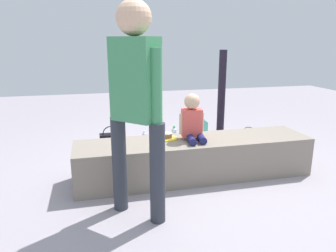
{
  "coord_description": "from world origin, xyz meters",
  "views": [
    {
      "loc": [
        -1.04,
        -3.04,
        1.42
      ],
      "look_at": [
        -0.36,
        -0.3,
        0.66
      ],
      "focal_mm": 34.09,
      "sensor_mm": 36.0,
      "label": 1
    }
  ],
  "objects_px": {
    "cake_plate": "(167,137)",
    "cake_box_white": "(120,161)",
    "handbag_black_leather": "(111,142)",
    "gift_bag": "(199,132)",
    "water_bottle_near_gift": "(174,134)",
    "handbag_brown_canvas": "(247,143)",
    "child_seated": "(192,120)",
    "adult_standing": "(136,93)",
    "party_cup_red": "(174,147)",
    "water_bottle_far_side": "(144,138)"
  },
  "relations": [
    {
      "from": "cake_box_white",
      "to": "handbag_black_leather",
      "type": "height_order",
      "value": "handbag_black_leather"
    },
    {
      "from": "cake_plate",
      "to": "cake_box_white",
      "type": "height_order",
      "value": "cake_plate"
    },
    {
      "from": "child_seated",
      "to": "party_cup_red",
      "type": "bearing_deg",
      "value": 88.63
    },
    {
      "from": "cake_box_white",
      "to": "handbag_brown_canvas",
      "type": "distance_m",
      "value": 1.66
    },
    {
      "from": "adult_standing",
      "to": "handbag_brown_canvas",
      "type": "relative_size",
      "value": 4.87
    },
    {
      "from": "handbag_black_leather",
      "to": "handbag_brown_canvas",
      "type": "distance_m",
      "value": 1.79
    },
    {
      "from": "cake_plate",
      "to": "gift_bag",
      "type": "relative_size",
      "value": 0.64
    },
    {
      "from": "adult_standing",
      "to": "cake_plate",
      "type": "relative_size",
      "value": 7.6
    },
    {
      "from": "cake_plate",
      "to": "party_cup_red",
      "type": "height_order",
      "value": "cake_plate"
    },
    {
      "from": "cake_box_white",
      "to": "handbag_black_leather",
      "type": "relative_size",
      "value": 0.89
    },
    {
      "from": "gift_bag",
      "to": "handbag_brown_canvas",
      "type": "distance_m",
      "value": 0.71
    },
    {
      "from": "water_bottle_far_side",
      "to": "handbag_black_leather",
      "type": "relative_size",
      "value": 0.57
    },
    {
      "from": "cake_plate",
      "to": "cake_box_white",
      "type": "relative_size",
      "value": 0.75
    },
    {
      "from": "adult_standing",
      "to": "cake_plate",
      "type": "height_order",
      "value": "adult_standing"
    },
    {
      "from": "gift_bag",
      "to": "cake_box_white",
      "type": "xyz_separation_m",
      "value": [
        -1.19,
        -0.61,
        -0.09
      ]
    },
    {
      "from": "adult_standing",
      "to": "water_bottle_far_side",
      "type": "bearing_deg",
      "value": 78.85
    },
    {
      "from": "gift_bag",
      "to": "cake_box_white",
      "type": "bearing_deg",
      "value": -152.82
    },
    {
      "from": "water_bottle_far_side",
      "to": "handbag_black_leather",
      "type": "xyz_separation_m",
      "value": [
        -0.48,
        -0.18,
        0.03
      ]
    },
    {
      "from": "party_cup_red",
      "to": "handbag_brown_canvas",
      "type": "xyz_separation_m",
      "value": [
        0.91,
        -0.28,
        0.07
      ]
    },
    {
      "from": "party_cup_red",
      "to": "cake_box_white",
      "type": "relative_size",
      "value": 0.39
    },
    {
      "from": "cake_plate",
      "to": "party_cup_red",
      "type": "relative_size",
      "value": 1.9
    },
    {
      "from": "child_seated",
      "to": "adult_standing",
      "type": "xyz_separation_m",
      "value": [
        -0.67,
        -0.65,
        0.4
      ]
    },
    {
      "from": "handbag_black_leather",
      "to": "adult_standing",
      "type": "bearing_deg",
      "value": -86.44
    },
    {
      "from": "child_seated",
      "to": "water_bottle_far_side",
      "type": "distance_m",
      "value": 1.38
    },
    {
      "from": "child_seated",
      "to": "cake_box_white",
      "type": "bearing_deg",
      "value": 147.39
    },
    {
      "from": "cake_plate",
      "to": "handbag_black_leather",
      "type": "bearing_deg",
      "value": 118.88
    },
    {
      "from": "party_cup_red",
      "to": "water_bottle_near_gift",
      "type": "bearing_deg",
      "value": 74.8
    },
    {
      "from": "adult_standing",
      "to": "cake_box_white",
      "type": "bearing_deg",
      "value": 92.8
    },
    {
      "from": "party_cup_red",
      "to": "handbag_brown_canvas",
      "type": "relative_size",
      "value": 0.34
    },
    {
      "from": "water_bottle_far_side",
      "to": "water_bottle_near_gift",
      "type": "bearing_deg",
      "value": 9.69
    },
    {
      "from": "adult_standing",
      "to": "party_cup_red",
      "type": "bearing_deg",
      "value": 64.69
    },
    {
      "from": "water_bottle_far_side",
      "to": "cake_box_white",
      "type": "distance_m",
      "value": 0.87
    },
    {
      "from": "cake_plate",
      "to": "handbag_black_leather",
      "type": "relative_size",
      "value": 0.66
    },
    {
      "from": "cake_plate",
      "to": "adult_standing",
      "type": "bearing_deg",
      "value": -120.24
    },
    {
      "from": "cake_plate",
      "to": "water_bottle_near_gift",
      "type": "xyz_separation_m",
      "value": [
        0.4,
        1.22,
        -0.34
      ]
    },
    {
      "from": "handbag_brown_canvas",
      "to": "cake_plate",
      "type": "bearing_deg",
      "value": -158.92
    },
    {
      "from": "gift_bag",
      "to": "party_cup_red",
      "type": "relative_size",
      "value": 2.98
    },
    {
      "from": "handbag_black_leather",
      "to": "handbag_brown_canvas",
      "type": "height_order",
      "value": "handbag_brown_canvas"
    },
    {
      "from": "adult_standing",
      "to": "handbag_brown_canvas",
      "type": "distance_m",
      "value": 2.19
    },
    {
      "from": "party_cup_red",
      "to": "handbag_black_leather",
      "type": "distance_m",
      "value": 0.83
    },
    {
      "from": "child_seated",
      "to": "adult_standing",
      "type": "bearing_deg",
      "value": -136.19
    },
    {
      "from": "gift_bag",
      "to": "party_cup_red",
      "type": "height_order",
      "value": "gift_bag"
    },
    {
      "from": "cake_plate",
      "to": "party_cup_red",
      "type": "distance_m",
      "value": 0.87
    },
    {
      "from": "adult_standing",
      "to": "water_bottle_near_gift",
      "type": "distance_m",
      "value": 2.32
    },
    {
      "from": "adult_standing",
      "to": "cake_plate",
      "type": "distance_m",
      "value": 1.03
    },
    {
      "from": "water_bottle_near_gift",
      "to": "gift_bag",
      "type": "bearing_deg",
      "value": -36.39
    },
    {
      "from": "child_seated",
      "to": "water_bottle_near_gift",
      "type": "bearing_deg",
      "value": 83.36
    },
    {
      "from": "child_seated",
      "to": "water_bottle_near_gift",
      "type": "relative_size",
      "value": 2.35
    },
    {
      "from": "water_bottle_far_side",
      "to": "handbag_brown_canvas",
      "type": "distance_m",
      "value": 1.42
    },
    {
      "from": "water_bottle_near_gift",
      "to": "handbag_brown_canvas",
      "type": "height_order",
      "value": "handbag_brown_canvas"
    }
  ]
}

